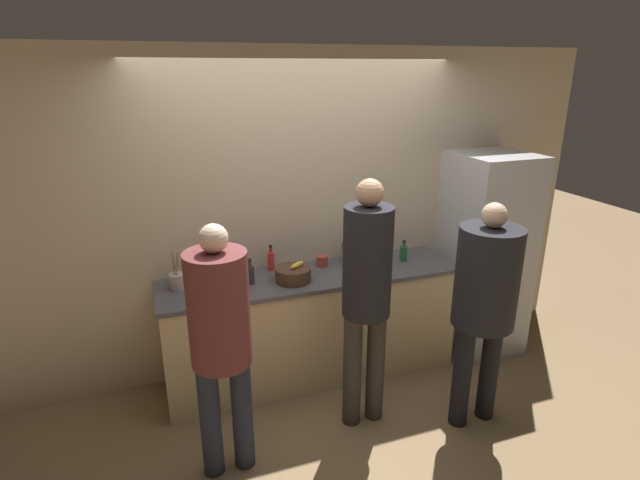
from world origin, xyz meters
The scene contains 15 objects.
ground_plane centered at (0.00, 0.00, 0.00)m, with size 14.00×14.00×0.00m, color #8C704C.
wall_back centered at (0.00, 0.65, 1.30)m, with size 5.20×0.06×2.60m.
counter centered at (0.00, 0.35, 0.45)m, with size 2.37×0.63×0.90m.
refrigerator centered at (1.59, 0.30, 0.88)m, with size 0.62×0.69×1.77m.
person_left centered at (-0.83, -0.48, 0.98)m, with size 0.36×0.36×1.64m.
person_center centered at (0.16, -0.33, 1.05)m, with size 0.33×0.33×1.79m.
person_right centered at (0.91, -0.60, 1.01)m, with size 0.42×0.42×1.63m.
fruit_bowl centered at (-0.17, 0.26, 0.96)m, with size 0.27×0.27×0.15m.
utensil_crock centered at (-1.01, 0.41, 0.97)m, with size 0.12×0.12×0.29m.
bottle_green centered at (0.82, 0.36, 0.97)m, with size 0.06×0.06×0.18m.
bottle_dark centered at (-0.49, 0.33, 0.98)m, with size 0.07×0.07×0.20m.
bottle_red centered at (-0.28, 0.53, 0.98)m, with size 0.05×0.05×0.21m.
cup_red centered at (0.14, 0.48, 0.94)m, with size 0.09×0.09×0.09m.
cup_black centered at (0.60, 0.53, 0.94)m, with size 0.08×0.08×0.09m.
potted_plant centered at (0.38, 0.44, 1.03)m, with size 0.17×0.17×0.24m.
Camera 1 is at (-1.15, -3.08, 2.44)m, focal length 28.00 mm.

